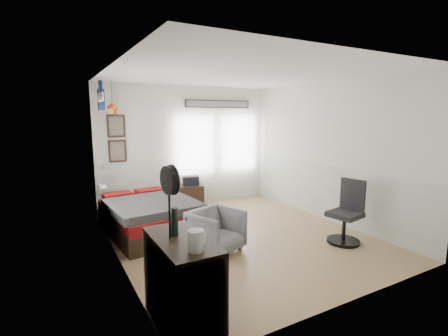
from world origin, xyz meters
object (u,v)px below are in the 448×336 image
at_px(bed, 149,216).
at_px(armchair, 216,231).
at_px(nightstand, 191,197).
at_px(task_chair, 347,217).
at_px(dresser, 182,283).

xyz_separation_m(bed, armchair, (0.67, -1.29, 0.03)).
bearing_deg(bed, nightstand, 35.36).
height_order(armchair, task_chair, task_chair).
height_order(bed, dresser, dresser).
relative_size(nightstand, task_chair, 0.50).
distance_m(dresser, armchair, 1.81).
bearing_deg(dresser, bed, 80.77).
bearing_deg(task_chair, armchair, 151.29).
xyz_separation_m(dresser, armchair, (1.11, 1.42, -0.13)).
bearing_deg(bed, armchair, -67.42).
height_order(dresser, armchair, dresser).
bearing_deg(bed, task_chair, -41.35).
distance_m(dresser, nightstand, 4.15).
bearing_deg(task_chair, nightstand, 105.57).
xyz_separation_m(bed, dresser, (-0.44, -2.71, 0.15)).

